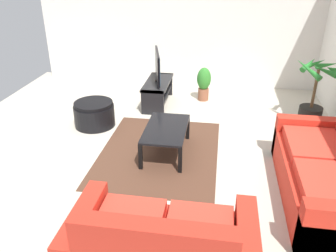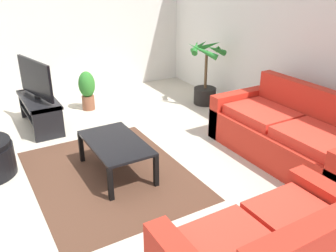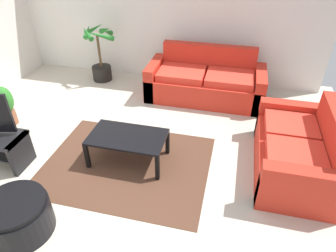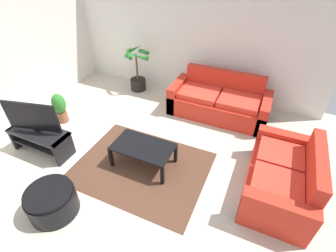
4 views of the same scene
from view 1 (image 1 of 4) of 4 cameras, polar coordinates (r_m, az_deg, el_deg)
ground_plane at (r=5.25m, az=-3.00°, el=-3.50°), size 6.60×6.60×0.00m
wall_left at (r=7.63m, az=1.53°, el=16.75°), size 0.06×6.00×2.70m
couch_main at (r=4.45m, az=24.74°, el=-7.63°), size 2.07×0.90×0.90m
couch_loveseat at (r=3.19m, az=-1.04°, el=-19.91°), size 0.90×1.60×0.90m
tv_stand at (r=6.69m, az=-1.69°, el=6.08°), size 1.10×0.45×0.46m
tv at (r=6.55m, az=-1.72°, el=9.87°), size 0.94×0.26×0.58m
coffee_table at (r=4.93m, az=-0.33°, el=-0.81°), size 1.01×0.58×0.41m
area_rug at (r=5.12m, az=-1.42°, el=-4.26°), size 2.20×1.70×0.01m
potted_palm at (r=6.32m, az=22.76°, el=4.26°), size 0.71×0.72×1.14m
potted_plant_small at (r=6.90m, az=5.92°, el=7.14°), size 0.27×0.27×0.66m
ottoman at (r=5.96m, az=-12.04°, el=1.96°), size 0.68×0.68×0.42m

